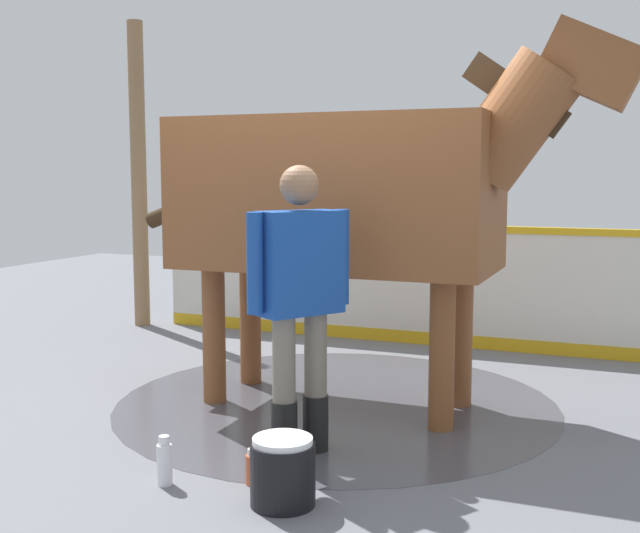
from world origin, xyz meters
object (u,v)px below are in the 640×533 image
(horse, at_px, (352,192))
(wash_bucket, at_px, (283,472))
(handler, at_px, (300,291))
(bottle_shampoo, at_px, (165,462))
(bottle_spray, at_px, (253,468))

(horse, distance_m, wash_bucket, 2.14)
(handler, bearing_deg, bottle_shampoo, 88.77)
(bottle_shampoo, bearing_deg, bottle_spray, -156.13)
(handler, bearing_deg, wash_bucket, 139.79)
(wash_bucket, bearing_deg, handler, -72.63)
(wash_bucket, bearing_deg, bottle_shampoo, 1.34)
(horse, height_order, bottle_shampoo, horse)
(bottle_shampoo, relative_size, bottle_spray, 1.37)
(handler, height_order, wash_bucket, handler)
(handler, xyz_separation_m, wash_bucket, (-0.21, 0.67, -0.78))
(wash_bucket, height_order, bottle_spray, wash_bucket)
(handler, bearing_deg, bottle_spray, 117.78)
(wash_bucket, xyz_separation_m, bottle_spray, (0.25, -0.17, -0.08))
(horse, bearing_deg, wash_bucket, -81.40)
(wash_bucket, xyz_separation_m, bottle_shampoo, (0.67, 0.02, -0.05))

